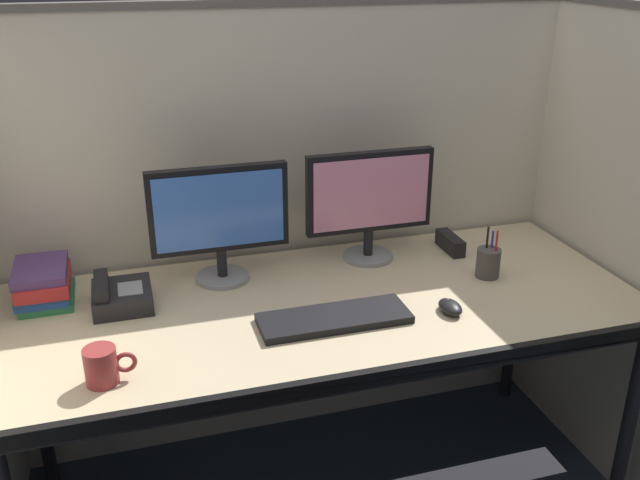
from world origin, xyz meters
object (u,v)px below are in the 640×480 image
object	(u,v)px
computer_mouse	(450,307)
book_stack	(43,284)
monitor_left	(219,216)
monitor_right	(370,198)
desk_phone	(120,296)
pen_cup	(488,262)
red_stapler	(450,243)
coffee_mug	(102,366)
desk	(326,318)
keyboard_main	(334,318)

from	to	relation	value
computer_mouse	book_stack	size ratio (longest dim) A/B	0.44
monitor_left	book_stack	distance (m)	0.56
monitor_left	computer_mouse	size ratio (longest dim) A/B	4.48
monitor_left	monitor_right	bearing A→B (deg)	2.67
desk_phone	pen_cup	bearing A→B (deg)	-6.53
monitor_left	computer_mouse	xyz separation A→B (m)	(0.60, -0.40, -0.20)
red_stapler	book_stack	bearing A→B (deg)	179.91
desk_phone	coffee_mug	bearing A→B (deg)	-97.62
computer_mouse	desk	bearing A→B (deg)	154.86
desk	book_stack	world-z (taller)	book_stack
monitor_left	coffee_mug	distance (m)	0.63
desk_phone	desk	bearing A→B (deg)	-15.23
keyboard_main	monitor_right	bearing A→B (deg)	57.63
coffee_mug	book_stack	world-z (taller)	book_stack
monitor_right	computer_mouse	size ratio (longest dim) A/B	4.48
red_stapler	desk_phone	xyz separation A→B (m)	(-1.12, -0.09, 0.01)
monitor_left	desk_phone	world-z (taller)	monitor_left
keyboard_main	desk	bearing A→B (deg)	85.00
desk_phone	pen_cup	xyz separation A→B (m)	(1.14, -0.13, 0.02)
computer_mouse	coffee_mug	bearing A→B (deg)	-175.22
monitor_right	book_stack	size ratio (longest dim) A/B	1.97
coffee_mug	desk_phone	size ratio (longest dim) A/B	0.66
red_stapler	book_stack	distance (m)	1.33
monitor_right	coffee_mug	size ratio (longest dim) A/B	3.41
book_stack	desk_phone	size ratio (longest dim) A/B	1.15
desk	computer_mouse	size ratio (longest dim) A/B	19.79
pen_cup	desk_phone	bearing A→B (deg)	173.47
book_stack	monitor_right	bearing A→B (deg)	0.94
monitor_left	pen_cup	size ratio (longest dim) A/B	2.59
keyboard_main	red_stapler	size ratio (longest dim) A/B	2.87
desk_phone	book_stack	bearing A→B (deg)	156.03
monitor_right	coffee_mug	distance (m)	1.02
red_stapler	book_stack	world-z (taller)	book_stack
monitor_right	pen_cup	xyz separation A→B (m)	(0.32, -0.24, -0.17)
monitor_right	keyboard_main	world-z (taller)	monitor_right
coffee_mug	desk_phone	bearing A→B (deg)	82.38
pen_cup	computer_mouse	bearing A→B (deg)	-140.38
monitor_left	coffee_mug	size ratio (longest dim) A/B	3.41
desk	pen_cup	world-z (taller)	pen_cup
book_stack	keyboard_main	bearing A→B (deg)	-24.86
desk	red_stapler	world-z (taller)	red_stapler
coffee_mug	monitor_left	bearing A→B (deg)	52.59
red_stapler	keyboard_main	bearing A→B (deg)	-146.00
computer_mouse	desk_phone	world-z (taller)	desk_phone
keyboard_main	computer_mouse	size ratio (longest dim) A/B	4.48
book_stack	pen_cup	xyz separation A→B (m)	(1.35, -0.23, -0.01)
monitor_right	book_stack	xyz separation A→B (m)	(-1.03, -0.02, -0.16)
desk	red_stapler	size ratio (longest dim) A/B	12.67
monitor_left	red_stapler	xyz separation A→B (m)	(0.80, 0.00, -0.19)
keyboard_main	computer_mouse	distance (m)	0.34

